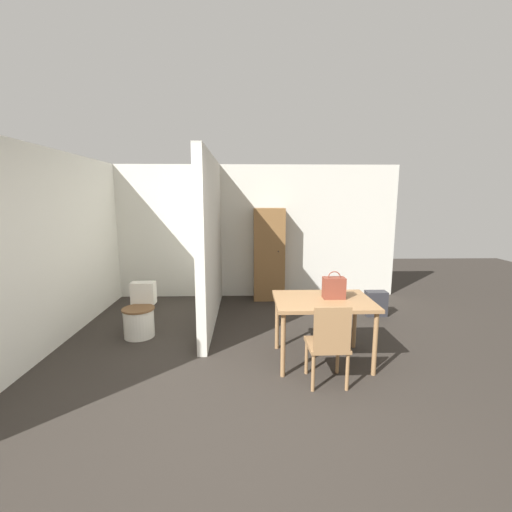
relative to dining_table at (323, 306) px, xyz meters
The scene contains 10 objects.
ground_plane 1.69m from the dining_table, 125.70° to the right, with size 16.00×16.00×0.00m, color #2D2823.
wall_back 2.99m from the dining_table, 107.93° to the left, with size 5.78×0.12×2.50m.
wall_left 3.48m from the dining_table, 167.61° to the left, with size 0.12×4.99×2.50m.
partition_wall 2.09m from the dining_table, 134.66° to the left, with size 0.12×2.61×2.50m.
dining_table is the anchor object (origin of this frame).
wooden_chair 0.58m from the dining_table, 95.93° to the right, with size 0.41×0.41×0.87m.
toilet 2.53m from the dining_table, 160.39° to the left, with size 0.43×0.58×0.70m.
handbag 0.25m from the dining_table, 16.96° to the left, with size 0.25×0.15×0.32m.
wooden_cabinet 2.57m from the dining_table, 100.14° to the left, with size 0.57×0.40×1.71m.
space_heater 2.02m from the dining_table, 51.53° to the left, with size 0.33×0.20×0.40m.
Camera 1 is at (0.03, -2.48, 1.89)m, focal length 24.00 mm.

